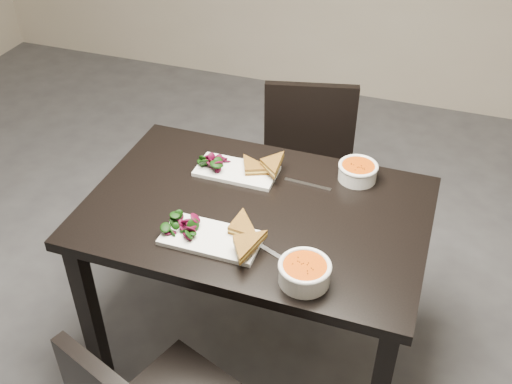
{
  "coord_description": "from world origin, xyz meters",
  "views": [
    {
      "loc": [
        0.97,
        -1.43,
        2.08
      ],
      "look_at": [
        0.43,
        0.13,
        0.82
      ],
      "focal_mm": 42.27,
      "sensor_mm": 36.0,
      "label": 1
    }
  ],
  "objects_px": {
    "chair_far": "(307,167)",
    "plate_far": "(237,171)",
    "soup_bowl_near": "(305,272)",
    "soup_bowl_far": "(358,171)",
    "table": "(256,229)",
    "plate_near": "(212,238)"
  },
  "relations": [
    {
      "from": "chair_far",
      "to": "plate_far",
      "type": "relative_size",
      "value": 2.77
    },
    {
      "from": "chair_far",
      "to": "soup_bowl_near",
      "type": "distance_m",
      "value": 1.04
    },
    {
      "from": "soup_bowl_near",
      "to": "soup_bowl_far",
      "type": "relative_size",
      "value": 1.1
    },
    {
      "from": "table",
      "to": "soup_bowl_near",
      "type": "relative_size",
      "value": 7.37
    },
    {
      "from": "plate_far",
      "to": "soup_bowl_far",
      "type": "bearing_deg",
      "value": 14.21
    },
    {
      "from": "soup_bowl_near",
      "to": "plate_far",
      "type": "xyz_separation_m",
      "value": [
        -0.4,
        0.47,
        -0.03
      ]
    },
    {
      "from": "table",
      "to": "plate_near",
      "type": "distance_m",
      "value": 0.25
    },
    {
      "from": "table",
      "to": "soup_bowl_near",
      "type": "distance_m",
      "value": 0.41
    },
    {
      "from": "chair_far",
      "to": "soup_bowl_far",
      "type": "distance_m",
      "value": 0.57
    },
    {
      "from": "table",
      "to": "soup_bowl_far",
      "type": "distance_m",
      "value": 0.44
    },
    {
      "from": "soup_bowl_far",
      "to": "chair_far",
      "type": "bearing_deg",
      "value": 126.29
    },
    {
      "from": "soup_bowl_near",
      "to": "plate_far",
      "type": "relative_size",
      "value": 0.53
    },
    {
      "from": "chair_far",
      "to": "soup_bowl_far",
      "type": "bearing_deg",
      "value": -67.06
    },
    {
      "from": "chair_far",
      "to": "plate_far",
      "type": "bearing_deg",
      "value": -120.57
    },
    {
      "from": "chair_far",
      "to": "soup_bowl_far",
      "type": "xyz_separation_m",
      "value": [
        0.29,
        -0.39,
        0.3
      ]
    },
    {
      "from": "chair_far",
      "to": "table",
      "type": "bearing_deg",
      "value": -104.64
    },
    {
      "from": "chair_far",
      "to": "plate_far",
      "type": "xyz_separation_m",
      "value": [
        -0.16,
        -0.5,
        0.27
      ]
    },
    {
      "from": "plate_near",
      "to": "soup_bowl_far",
      "type": "xyz_separation_m",
      "value": [
        0.38,
        0.5,
        0.03
      ]
    },
    {
      "from": "plate_far",
      "to": "soup_bowl_far",
      "type": "relative_size",
      "value": 2.07
    },
    {
      "from": "plate_near",
      "to": "soup_bowl_far",
      "type": "bearing_deg",
      "value": 52.48
    },
    {
      "from": "table",
      "to": "plate_far",
      "type": "relative_size",
      "value": 3.91
    },
    {
      "from": "soup_bowl_far",
      "to": "plate_far",
      "type": "bearing_deg",
      "value": -165.79
    }
  ]
}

